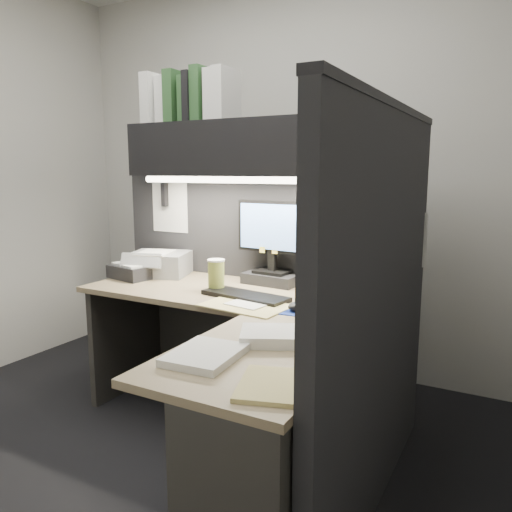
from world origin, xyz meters
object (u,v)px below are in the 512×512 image
at_px(notebook_stack, 134,271).
at_px(desk, 235,393).
at_px(keyboard, 245,296).
at_px(printer, 160,264).
at_px(overhead_shelf, 257,148).
at_px(monitor, 272,251).
at_px(telephone, 329,286).
at_px(coffee_cup, 216,276).

bearing_deg(notebook_stack, desk, -28.37).
xyz_separation_m(keyboard, printer, (-0.77, 0.26, 0.06)).
height_order(overhead_shelf, keyboard, overhead_shelf).
xyz_separation_m(printer, notebook_stack, (-0.08, -0.15, -0.03)).
xyz_separation_m(overhead_shelf, keyboard, (0.09, -0.29, -0.76)).
bearing_deg(keyboard, desk, -56.94).
height_order(monitor, keyboard, monitor).
relative_size(monitor, telephone, 1.97).
bearing_deg(desk, coffee_cup, 129.34).
bearing_deg(telephone, monitor, 174.06).
relative_size(monitor, keyboard, 1.01).
height_order(overhead_shelf, coffee_cup, overhead_shelf).
bearing_deg(notebook_stack, printer, 61.85).
bearing_deg(monitor, coffee_cup, -117.02).
bearing_deg(desk, notebook_stack, 151.63).
bearing_deg(keyboard, printer, 170.23).
distance_m(overhead_shelf, printer, 0.97).
bearing_deg(coffee_cup, notebook_stack, 174.93).
height_order(desk, notebook_stack, notebook_stack).
relative_size(desk, keyboard, 3.58).
distance_m(desk, coffee_cup, 0.76).
relative_size(coffee_cup, printer, 0.47).
height_order(desk, coffee_cup, coffee_cup).
bearing_deg(desk, printer, 143.76).
height_order(keyboard, notebook_stack, notebook_stack).
height_order(monitor, notebook_stack, monitor).
xyz_separation_m(desk, monitor, (-0.23, 0.82, 0.48)).
height_order(keyboard, telephone, telephone).
bearing_deg(keyboard, telephone, 44.93).
bearing_deg(telephone, keyboard, -135.77).
height_order(desk, telephone, telephone).
relative_size(overhead_shelf, telephone, 6.36).
distance_m(overhead_shelf, notebook_stack, 1.07).
height_order(monitor, printer, monitor).
height_order(keyboard, coffee_cup, coffee_cup).
height_order(overhead_shelf, monitor, overhead_shelf).
distance_m(coffee_cup, notebook_stack, 0.64).
height_order(overhead_shelf, printer, overhead_shelf).
distance_m(keyboard, notebook_stack, 0.85).
bearing_deg(printer, telephone, -17.86).
height_order(desk, printer, printer).
relative_size(keyboard, notebook_stack, 1.78).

